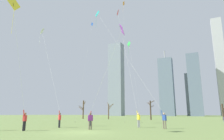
% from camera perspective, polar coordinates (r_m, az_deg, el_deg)
% --- Properties ---
extents(ground_plane, '(400.00, 400.00, 0.00)m').
position_cam_1_polar(ground_plane, '(17.21, -8.88, -17.44)').
color(ground_plane, '#7A934C').
extents(kite_flyer_midfield_left_purple, '(7.03, 6.02, 10.04)m').
position_cam_1_polar(kite_flyer_midfield_left_purple, '(24.14, -5.10, -10.37)').
color(kite_flyer_midfield_left_purple, '#33384C').
rests_on(kite_flyer_midfield_left_purple, ground).
extents(kite_flyer_far_back_teal, '(10.22, 2.86, 16.77)m').
position_cam_1_polar(kite_flyer_far_back_teal, '(22.57, 9.65, -5.67)').
color(kite_flyer_far_back_teal, '#726656').
rests_on(kite_flyer_far_back_teal, ground).
extents(kite_flyer_midfield_right_white, '(8.93, 5.17, 15.48)m').
position_cam_1_polar(kite_flyer_midfield_right_white, '(25.54, -16.31, -6.45)').
color(kite_flyer_midfield_right_white, black).
rests_on(kite_flyer_midfield_right_white, ground).
extents(kite_flyer_foreground_left_red, '(5.24, 6.13, 18.56)m').
position_cam_1_polar(kite_flyer_foreground_left_red, '(24.60, 6.14, -6.03)').
color(kite_flyer_foreground_left_red, gray).
rests_on(kite_flyer_foreground_left_red, ground).
extents(kite_flyer_foreground_right_yellow, '(1.37, 4.40, 11.64)m').
position_cam_1_polar(kite_flyer_foreground_right_yellow, '(19.51, -24.72, -5.08)').
color(kite_flyer_foreground_right_yellow, black).
rests_on(kite_flyer_foreground_right_yellow, ground).
extents(bystander_far_off_by_trees, '(0.41, 0.37, 1.62)m').
position_cam_1_polar(bystander_far_off_by_trees, '(20.26, -6.29, -14.19)').
color(bystander_far_off_by_trees, '#726656').
rests_on(bystander_far_off_by_trees, ground).
extents(distant_kite_drifting_right_green, '(3.15, 1.84, 15.68)m').
position_cam_1_polar(distant_kite_drifting_right_green, '(39.02, 5.10, 6.37)').
color(distant_kite_drifting_right_green, green).
rests_on(distant_kite_drifting_right_green, ground).
extents(distant_kite_drifting_left_orange, '(1.88, 5.28, 27.97)m').
position_cam_1_polar(distant_kite_drifting_left_orange, '(48.54, 3.42, 16.90)').
color(distant_kite_drifting_left_orange, orange).
rests_on(distant_kite_drifting_left_orange, ground).
extents(distant_kite_low_near_trees_blue, '(3.78, 0.65, 18.95)m').
position_cam_1_polar(distant_kite_low_near_trees_blue, '(38.77, -6.53, 8.91)').
color(distant_kite_low_near_trees_blue, blue).
rests_on(distant_kite_low_near_trees_blue, ground).
extents(bare_tree_far_right_edge, '(2.99, 1.70, 5.43)m').
position_cam_1_polar(bare_tree_far_right_edge, '(60.62, -8.36, -11.13)').
color(bare_tree_far_right_edge, brown).
rests_on(bare_tree_far_right_edge, ground).
extents(bare_tree_leftmost, '(2.33, 1.57, 4.72)m').
position_cam_1_polar(bare_tree_leftmost, '(56.15, -0.91, -11.62)').
color(bare_tree_leftmost, brown).
rests_on(bare_tree_leftmost, ground).
extents(bare_tree_right_of_center, '(1.65, 2.56, 3.80)m').
position_cam_1_polar(bare_tree_right_of_center, '(53.58, 29.49, -10.38)').
color(bare_tree_right_of_center, '#423326').
rests_on(bare_tree_right_of_center, ground).
extents(bare_tree_rightmost, '(2.06, 1.74, 4.78)m').
position_cam_1_polar(bare_tree_rightmost, '(51.52, 11.09, -11.06)').
color(bare_tree_rightmost, '#423326').
rests_on(bare_tree_rightmost, ground).
extents(skyline_wide_slab, '(6.35, 5.19, 65.26)m').
position_cam_1_polar(skyline_wide_slab, '(147.51, 28.99, 1.25)').
color(skyline_wide_slab, '#B2B2B7').
rests_on(skyline_wide_slab, ground).
extents(skyline_mid_tower_left, '(7.65, 9.03, 39.41)m').
position_cam_1_polar(skyline_mid_tower_left, '(136.07, 22.85, -3.86)').
color(skyline_mid_tower_left, slate).
rests_on(skyline_mid_tower_left, ground).
extents(skyline_slender_spire, '(10.55, 7.31, 54.78)m').
position_cam_1_polar(skyline_slender_spire, '(149.47, 1.22, -2.55)').
color(skyline_slender_spire, gray).
rests_on(skyline_slender_spire, ground).
extents(skyline_squat_block, '(9.39, 6.21, 44.73)m').
position_cam_1_polar(skyline_squat_block, '(138.96, 15.49, -4.61)').
color(skyline_squat_block, slate).
rests_on(skyline_squat_block, ground).
extents(skyline_mid_tower_right, '(6.11, 8.21, 37.20)m').
position_cam_1_polar(skyline_mid_tower_right, '(150.30, 21.84, -6.57)').
color(skyline_mid_tower_right, gray).
rests_on(skyline_mid_tower_right, ground).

